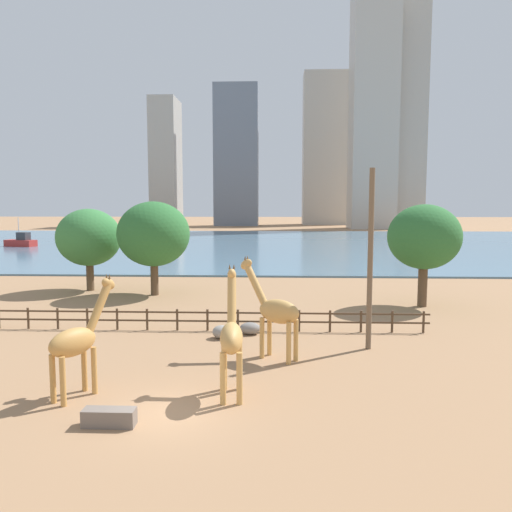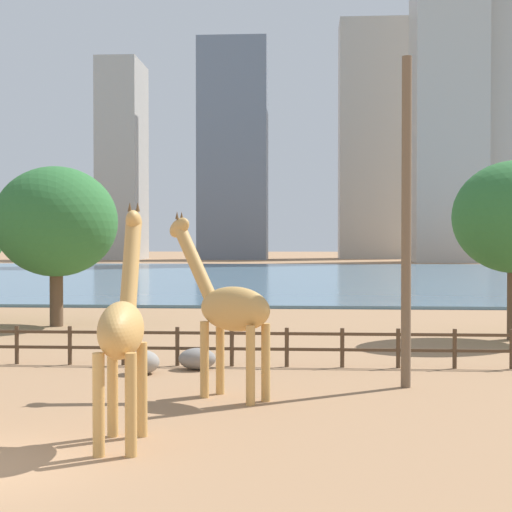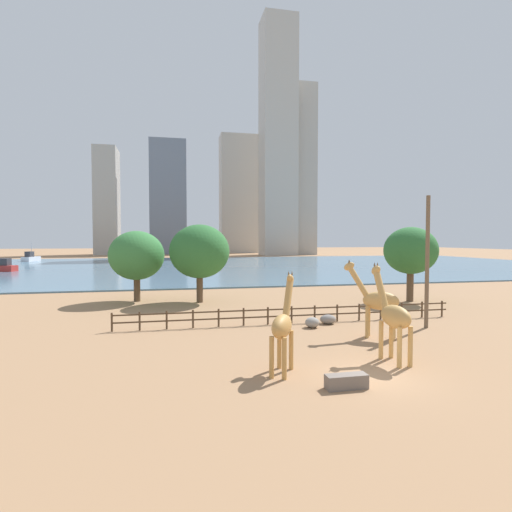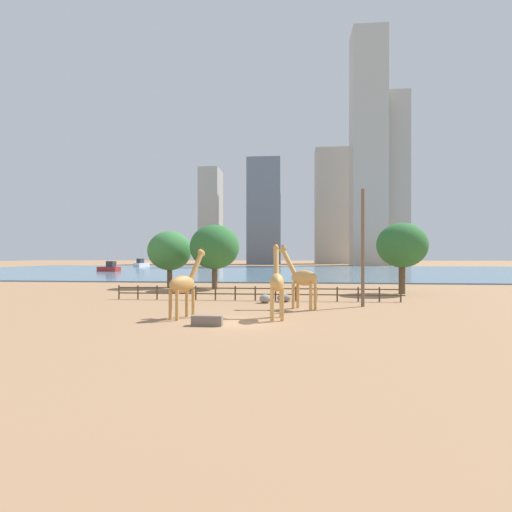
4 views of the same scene
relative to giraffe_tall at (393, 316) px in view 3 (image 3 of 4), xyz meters
name	(u,v)px [view 3 (image 3 of 4)]	position (x,y,z in m)	size (l,w,h in m)	color
ground_plane	(209,265)	(-2.20, 78.06, -2.39)	(400.00, 400.00, 0.00)	#9E7551
harbor_water	(210,266)	(-2.20, 75.06, -2.29)	(180.00, 86.00, 0.20)	slate
giraffe_tall	(393,316)	(0.00, 0.00, 0.00)	(1.06, 3.40, 5.07)	tan
giraffe_companion	(283,325)	(-6.04, -0.43, -0.14)	(2.14, 3.20, 4.71)	#C18C47
giraffe_young	(377,301)	(1.73, 4.75, 0.01)	(3.30, 2.57, 5.01)	tan
utility_pole	(427,262)	(6.62, 6.64, 2.32)	(0.28, 0.28, 9.43)	brown
boulder_near_fence	(328,319)	(0.25, 9.32, -2.04)	(1.22, 0.94, 0.70)	gray
boulder_by_pole	(312,322)	(-1.33, 8.37, -2.02)	(1.03, 0.99, 0.75)	gray
feeding_trough	(346,381)	(-3.95, -2.98, -2.09)	(1.80, 0.60, 0.60)	#72665B
enclosure_fence	(293,313)	(-2.28, 10.06, -1.64)	(26.12, 0.14, 1.30)	#4C3826
tree_left_large	(137,256)	(-14.62, 23.64, 2.28)	(5.54, 5.54, 7.19)	brown
tree_center_broad	(200,252)	(-8.41, 21.65, 2.71)	(5.98, 5.98, 7.82)	brown
tree_right_tall	(411,251)	(12.63, 17.83, 2.77)	(5.31, 5.31, 7.58)	brown
boat_ferry	(2,267)	(-43.02, 66.31, -1.34)	(5.97, 3.55, 5.06)	#B22D28
boat_sailboat	(31,258)	(-49.74, 103.83, -1.25)	(3.47, 6.58, 5.63)	silver
skyline_tower_needle	(107,202)	(-36.91, 155.99, 19.44)	(8.86, 14.94, 43.66)	#ADA89E
skyline_block_central	(239,195)	(20.33, 168.05, 25.04)	(17.71, 10.44, 54.85)	#ADA89E
skyline_tower_glass	(168,197)	(-12.28, 156.36, 21.81)	(15.21, 8.67, 48.40)	slate
skyline_block_left	(278,138)	(31.11, 137.65, 44.54)	(13.44, 12.31, 93.85)	#B7B2A8
skyline_block_right	(302,170)	(42.39, 140.42, 32.50)	(9.93, 8.98, 69.78)	#ADA89E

